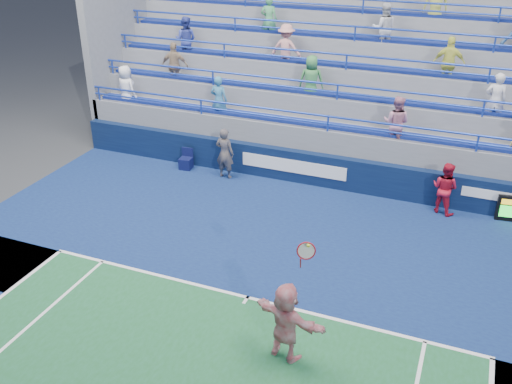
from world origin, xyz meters
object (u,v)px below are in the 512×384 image
at_px(line_judge, 225,153).
at_px(ball_girl, 445,188).
at_px(judge_chair, 186,163).
at_px(tennis_player, 286,322).

xyz_separation_m(line_judge, ball_girl, (7.10, 0.19, -0.07)).
relative_size(judge_chair, tennis_player, 0.26).
relative_size(judge_chair, line_judge, 0.41).
xyz_separation_m(judge_chair, line_judge, (1.57, -0.13, 0.65)).
bearing_deg(tennis_player, judge_chair, 129.95).
bearing_deg(judge_chair, ball_girl, 0.39).
bearing_deg(tennis_player, ball_girl, 72.62).
distance_m(tennis_player, line_judge, 8.76).
height_order(tennis_player, line_judge, tennis_player).
xyz_separation_m(tennis_player, ball_girl, (2.37, 7.57, -0.08)).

